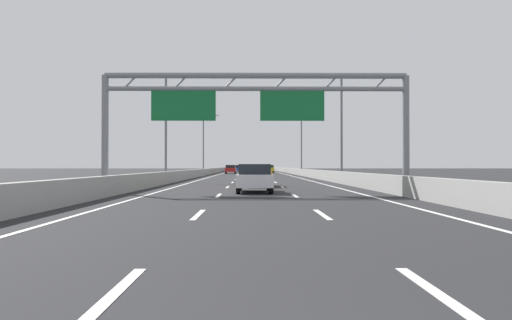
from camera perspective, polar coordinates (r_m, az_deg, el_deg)
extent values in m
plane|color=#262628|center=(101.81, -0.47, -1.43)|extent=(260.00, 260.00, 0.00)
cube|color=white|center=(5.70, -16.64, -15.12)|extent=(0.16, 3.00, 0.01)
cube|color=white|center=(14.45, -6.69, -6.29)|extent=(0.16, 3.00, 0.01)
cube|color=white|center=(23.39, -4.35, -4.12)|extent=(0.16, 3.00, 0.01)
cube|color=white|center=(32.37, -3.31, -3.15)|extent=(0.16, 3.00, 0.01)
cube|color=white|center=(41.35, -2.73, -2.60)|extent=(0.16, 3.00, 0.01)
cube|color=white|center=(50.34, -2.35, -2.25)|extent=(0.16, 3.00, 0.01)
cube|color=white|center=(59.34, -2.09, -2.00)|extent=(0.16, 3.00, 0.01)
cube|color=white|center=(68.33, -1.90, -1.82)|extent=(0.16, 3.00, 0.01)
cube|color=white|center=(77.33, -1.75, -1.68)|extent=(0.16, 3.00, 0.01)
cube|color=white|center=(86.33, -1.63, -1.57)|extent=(0.16, 3.00, 0.01)
cube|color=white|center=(95.32, -1.54, -1.48)|extent=(0.16, 3.00, 0.01)
cube|color=white|center=(104.32, -1.46, -1.41)|extent=(0.16, 3.00, 0.01)
cube|color=white|center=(113.32, -1.39, -1.34)|extent=(0.16, 3.00, 0.01)
cube|color=white|center=(122.32, -1.34, -1.29)|extent=(0.16, 3.00, 0.01)
cube|color=white|center=(131.32, -1.29, -1.25)|extent=(0.16, 3.00, 0.01)
cube|color=white|center=(140.32, -1.24, -1.21)|extent=(0.16, 3.00, 0.01)
cube|color=white|center=(149.32, -1.21, -1.17)|extent=(0.16, 3.00, 0.01)
cube|color=white|center=(158.32, -1.17, -1.14)|extent=(0.16, 3.00, 0.01)
cube|color=white|center=(5.87, 20.88, -14.66)|extent=(0.16, 3.00, 0.01)
cube|color=white|center=(14.52, 7.67, -6.26)|extent=(0.16, 3.00, 0.01)
cube|color=white|center=(23.44, 4.49, -4.11)|extent=(0.16, 3.00, 0.01)
cube|color=white|center=(32.40, 3.07, -3.15)|extent=(0.16, 3.00, 0.01)
cube|color=white|center=(41.38, 2.26, -2.60)|extent=(0.16, 3.00, 0.01)
cube|color=white|center=(50.37, 1.75, -2.25)|extent=(0.16, 3.00, 0.01)
cube|color=white|center=(59.36, 1.39, -2.00)|extent=(0.16, 3.00, 0.01)
cube|color=white|center=(68.35, 1.12, -1.82)|extent=(0.16, 3.00, 0.01)
cube|color=white|center=(77.34, 0.92, -1.68)|extent=(0.16, 3.00, 0.01)
cube|color=white|center=(86.34, 0.76, -1.57)|extent=(0.16, 3.00, 0.01)
cube|color=white|center=(95.34, 0.63, -1.48)|extent=(0.16, 3.00, 0.01)
cube|color=white|center=(104.33, 0.52, -1.41)|extent=(0.16, 3.00, 0.01)
cube|color=white|center=(113.33, 0.43, -1.34)|extent=(0.16, 3.00, 0.01)
cube|color=white|center=(122.33, 0.35, -1.29)|extent=(0.16, 3.00, 0.01)
cube|color=white|center=(131.33, 0.28, -1.25)|extent=(0.16, 3.00, 0.01)
cube|color=white|center=(140.32, 0.23, -1.21)|extent=(0.16, 3.00, 0.01)
cube|color=white|center=(149.32, 0.18, -1.17)|extent=(0.16, 3.00, 0.01)
cube|color=white|center=(158.32, 0.13, -1.14)|extent=(0.16, 3.00, 0.01)
cube|color=white|center=(89.95, -3.79, -1.53)|extent=(0.16, 176.00, 0.01)
cube|color=white|center=(89.98, 2.90, -1.53)|extent=(0.16, 176.00, 0.01)
cube|color=#9E9E99|center=(112.00, -4.01, -1.11)|extent=(0.45, 220.00, 0.95)
cube|color=#9E9E99|center=(112.04, 3.05, -1.11)|extent=(0.45, 220.00, 0.95)
cylinder|color=gray|center=(27.20, -17.07, 2.92)|extent=(0.36, 0.36, 6.20)
cylinder|color=gray|center=(27.36, 16.96, 2.89)|extent=(0.36, 0.36, 6.20)
cylinder|color=gray|center=(26.47, 0.00, 9.75)|extent=(15.95, 0.32, 0.32)
cylinder|color=gray|center=(26.35, 0.00, 8.25)|extent=(15.95, 0.26, 0.26)
cylinder|color=gray|center=(27.16, -14.33, 8.75)|extent=(0.74, 0.10, 0.74)
cylinder|color=gray|center=(26.66, -8.71, 8.92)|extent=(0.74, 0.10, 0.74)
cylinder|color=gray|center=(26.43, -2.92, 9.00)|extent=(0.74, 0.10, 0.74)
cylinder|color=gray|center=(26.46, 2.91, 8.99)|extent=(0.74, 0.10, 0.74)
cylinder|color=gray|center=(26.75, 8.68, 8.89)|extent=(0.74, 0.10, 0.74)
cylinder|color=gray|center=(27.30, 14.25, 8.70)|extent=(0.74, 0.10, 0.74)
cube|color=#146B33|center=(26.47, -8.39, 6.25)|extent=(3.40, 0.12, 1.60)
cube|color=#146B33|center=(26.32, 4.21, 6.29)|extent=(3.40, 0.12, 1.60)
cylinder|color=slate|center=(43.83, -10.39, 3.73)|extent=(0.20, 0.20, 9.50)
cylinder|color=slate|center=(44.24, -8.95, 9.69)|extent=(2.20, 0.12, 0.12)
cube|color=#F2EAC6|center=(44.08, -7.52, 9.60)|extent=(0.56, 0.28, 0.20)
cylinder|color=slate|center=(43.93, 9.87, 3.72)|extent=(0.20, 0.20, 9.50)
cylinder|color=slate|center=(44.33, 8.44, 9.67)|extent=(2.20, 0.12, 0.12)
cube|color=#F2EAC6|center=(44.15, 7.01, 9.58)|extent=(0.56, 0.28, 0.20)
cylinder|color=slate|center=(77.61, -6.11, 1.83)|extent=(0.20, 0.20, 9.50)
cylinder|color=slate|center=(77.84, -5.30, 5.22)|extent=(2.20, 0.12, 0.12)
cube|color=#F2EAC6|center=(77.75, -4.49, 5.15)|extent=(0.56, 0.28, 0.20)
cylinder|color=slate|center=(77.66, 5.28, 1.83)|extent=(0.20, 0.20, 9.50)
cylinder|color=slate|center=(77.89, 4.47, 5.21)|extent=(2.20, 0.12, 0.12)
cube|color=#F2EAC6|center=(77.79, 3.66, 5.14)|extent=(0.56, 0.28, 0.20)
cube|color=#1E7A38|center=(124.02, -2.18, -0.98)|extent=(1.88, 4.69, 0.68)
cube|color=black|center=(124.02, -2.18, -0.71)|extent=(1.65, 2.11, 0.50)
cylinder|color=black|center=(125.84, -2.54, -1.13)|extent=(0.22, 0.64, 0.64)
cylinder|color=black|center=(125.80, -1.78, -1.13)|extent=(0.22, 0.64, 0.64)
cylinder|color=black|center=(122.25, -2.59, -1.14)|extent=(0.22, 0.64, 0.64)
cylinder|color=black|center=(122.20, -1.82, -1.15)|extent=(0.22, 0.64, 0.64)
cube|color=yellow|center=(98.30, 1.54, -1.07)|extent=(1.87, 4.60, 0.68)
cube|color=black|center=(97.63, 1.55, -0.73)|extent=(1.65, 2.07, 0.51)
cylinder|color=black|center=(100.03, 1.03, -1.26)|extent=(0.22, 0.64, 0.64)
cylinder|color=black|center=(100.09, 1.97, -1.26)|extent=(0.22, 0.64, 0.64)
cylinder|color=black|center=(96.53, 1.09, -1.28)|extent=(0.22, 0.64, 0.64)
cylinder|color=black|center=(96.59, 2.07, -1.28)|extent=(0.22, 0.64, 0.64)
cube|color=silver|center=(26.25, -0.18, -2.36)|extent=(1.86, 4.44, 0.64)
cube|color=black|center=(25.86, -0.17, -1.08)|extent=(1.63, 2.10, 0.54)
cylinder|color=black|center=(27.94, -1.88, -2.91)|extent=(0.22, 0.64, 0.64)
cylinder|color=black|center=(27.95, 1.48, -2.91)|extent=(0.22, 0.64, 0.64)
cylinder|color=black|center=(24.60, -2.06, -3.22)|extent=(0.22, 0.64, 0.64)
cylinder|color=black|center=(24.61, 1.76, -3.22)|extent=(0.22, 0.64, 0.64)
cube|color=red|center=(85.36, -2.95, -1.14)|extent=(1.81, 4.18, 0.69)
cube|color=black|center=(84.88, -2.97, -0.74)|extent=(1.59, 1.92, 0.50)
cylinder|color=black|center=(86.94, -3.44, -1.36)|extent=(0.22, 0.64, 0.64)
cylinder|color=black|center=(86.87, -2.39, -1.36)|extent=(0.22, 0.64, 0.64)
cylinder|color=black|center=(83.86, -3.54, -1.38)|extent=(0.22, 0.64, 0.64)
cylinder|color=black|center=(83.80, -2.45, -1.38)|extent=(0.22, 0.64, 0.64)
cube|color=#2347AD|center=(113.54, -2.38, -1.03)|extent=(1.75, 4.13, 0.62)
cube|color=black|center=(113.60, -2.38, -0.73)|extent=(1.54, 1.85, 0.55)
cylinder|color=black|center=(115.08, -2.73, -1.18)|extent=(0.22, 0.64, 0.64)
cylinder|color=black|center=(115.04, -1.97, -1.18)|extent=(0.22, 0.64, 0.64)
cylinder|color=black|center=(112.06, -2.79, -1.19)|extent=(0.22, 0.64, 0.64)
cylinder|color=black|center=(112.01, -2.01, -1.19)|extent=(0.22, 0.64, 0.64)
cube|color=orange|center=(33.52, 0.16, -1.94)|extent=(1.89, 4.47, 0.68)
cube|color=black|center=(33.86, 0.15, -0.97)|extent=(1.66, 1.94, 0.45)
cylinder|color=black|center=(35.21, -1.24, -2.44)|extent=(0.22, 0.64, 0.64)
cylinder|color=black|center=(35.24, 1.48, -2.43)|extent=(0.22, 0.64, 0.64)
cylinder|color=black|center=(31.85, -1.30, -2.63)|extent=(0.22, 0.64, 0.64)
cylinder|color=black|center=(31.87, 1.70, -2.63)|extent=(0.22, 0.64, 0.64)
cube|color=black|center=(128.69, -0.43, -0.97)|extent=(1.76, 4.26, 0.66)
cube|color=black|center=(128.31, -0.43, -0.73)|extent=(1.55, 1.81, 0.43)
cylinder|color=black|center=(130.27, -0.77, -1.11)|extent=(0.22, 0.64, 0.64)
cylinder|color=black|center=(130.27, -0.09, -1.11)|extent=(0.22, 0.64, 0.64)
cylinder|color=black|center=(127.11, -0.77, -1.13)|extent=(0.22, 0.64, 0.64)
cylinder|color=black|center=(127.11, -0.08, -1.13)|extent=(0.22, 0.64, 0.64)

